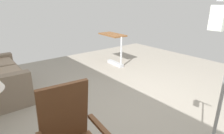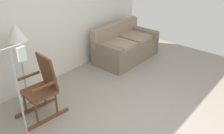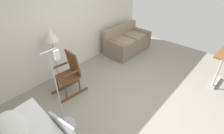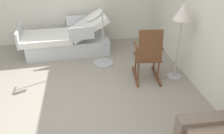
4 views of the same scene
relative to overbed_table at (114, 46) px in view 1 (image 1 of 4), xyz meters
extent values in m
plane|color=gray|center=(-2.02, 1.14, -0.53)|extent=(7.26, 7.26, 0.00)
cube|color=gray|center=(-0.46, 2.82, -0.04)|extent=(0.68, 0.65, 0.10)
cube|color=#7D6C5C|center=(-0.80, 2.86, -0.23)|extent=(0.19, 0.85, 0.60)
cube|color=brown|center=(-2.57, 2.62, 0.22)|extent=(0.16, 0.44, 0.60)
cube|color=brown|center=(-2.81, 2.42, 0.14)|extent=(0.39, 0.08, 0.03)
cube|color=#B2B5BA|center=(-0.06, 0.00, -0.49)|extent=(0.61, 0.15, 0.08)
cylinder|color=black|center=(-0.32, 0.02, -0.50)|extent=(0.07, 0.07, 0.06)
cylinder|color=black|center=(0.20, -0.01, -0.50)|extent=(0.07, 0.07, 0.06)
cylinder|color=#B2B5BA|center=(-0.32, 0.02, -0.08)|extent=(0.05, 0.05, 0.74)
cube|color=brown|center=(0.08, 0.00, 0.29)|extent=(0.82, 0.44, 0.04)
cylinder|color=#B2B5BA|center=(-3.49, 1.86, 0.32)|extent=(0.02, 0.02, 1.65)
cube|color=white|center=(-3.37, 1.86, 1.04)|extent=(0.09, 0.04, 0.16)
camera|label=1|loc=(-3.93, 3.17, 1.14)|focal=30.37mm
camera|label=2|loc=(-4.62, -0.43, 2.14)|focal=39.74mm
camera|label=3|loc=(-4.62, -0.33, 2.35)|focal=28.25mm
camera|label=4|loc=(1.07, 1.39, 1.81)|focal=36.60mm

